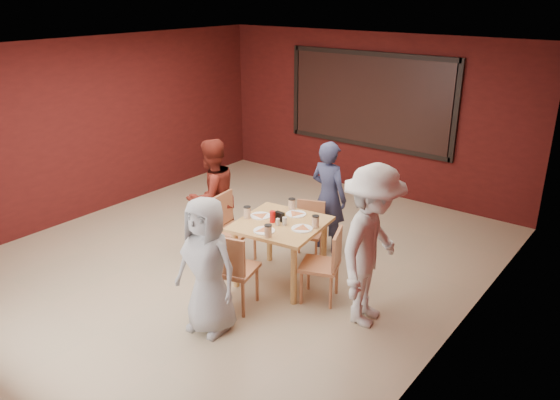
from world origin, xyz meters
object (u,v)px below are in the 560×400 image
Objects in this scene: chair_front at (231,267)px; dining_table at (281,230)px; chair_right at (326,262)px; diner_right at (372,247)px; chair_left at (230,224)px; diner_left at (212,197)px; diner_back at (329,197)px; chair_back at (309,227)px; diner_front at (207,266)px.

dining_table is at bearing 87.94° from chair_front.
diner_right is (0.60, -0.07, 0.40)m from chair_right.
chair_left is 0.51m from diner_left.
dining_table is 1.33m from diner_right.
chair_left is 1.05× the size of chair_right.
chair_left is at bearing 78.70° from diner_right.
diner_right is at bearing -5.02° from dining_table.
diner_back is at bearing 122.08° from chair_right.
chair_right is (0.74, 0.82, -0.04)m from chair_front.
chair_left is at bearing 133.10° from chair_front.
chair_left is 1.57m from chair_right.
chair_back is at bearing 125.84° from diner_left.
diner_front is (0.11, -2.04, 0.31)m from chair_back.
diner_back reaches higher than chair_front.
diner_back is (0.84, 1.10, 0.26)m from chair_left.
diner_back reaches higher than diner_front.
diner_left is at bearing 77.08° from diner_right.
dining_table is 1.42× the size of chair_back.
diner_front is at bearing 51.14° from diner_left.
chair_right is (0.79, -0.78, 0.05)m from chair_back.
diner_front is at bearing -55.97° from chair_left.
chair_front is 0.61× the size of diner_back.
chair_right is (0.71, -0.05, -0.19)m from dining_table.
chair_back is 0.53× the size of diner_front.
chair_back is at bearing 96.30° from dining_table.
diner_back is (-0.73, 1.17, 0.28)m from chair_right.
chair_front is (-0.03, -0.87, -0.15)m from dining_table.
chair_back is at bearing 87.28° from diner_front.
chair_left is at bearing 85.15° from diner_left.
chair_front reaches higher than chair_back.
chair_front is 0.49m from diner_front.
chair_right reaches higher than chair_back.
diner_right is at bearing 37.02° from diner_front.
diner_right is (1.39, -0.85, 0.46)m from chair_back.
chair_front is at bearing -88.22° from chair_back.
diner_front is at bearing -88.63° from dining_table.
dining_table is 0.78m from chair_back.
chair_left is 2.21m from diner_right.
chair_back is 0.89× the size of chair_right.
chair_front reaches higher than dining_table.
chair_right is 1.45m from diner_front.
chair_back is 1.69m from diner_right.
chair_left is (-0.78, -0.72, 0.08)m from chair_back.
diner_left is at bearing 166.67° from chair_left.
diner_right is at bearing -3.50° from chair_left.
chair_back is 1.39m from diner_left.
diner_front is at bearing -81.82° from chair_front.
diner_right reaches higher than chair_right.
diner_back is at bearing 89.81° from chair_front.
diner_left is at bearing 45.19° from diner_back.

